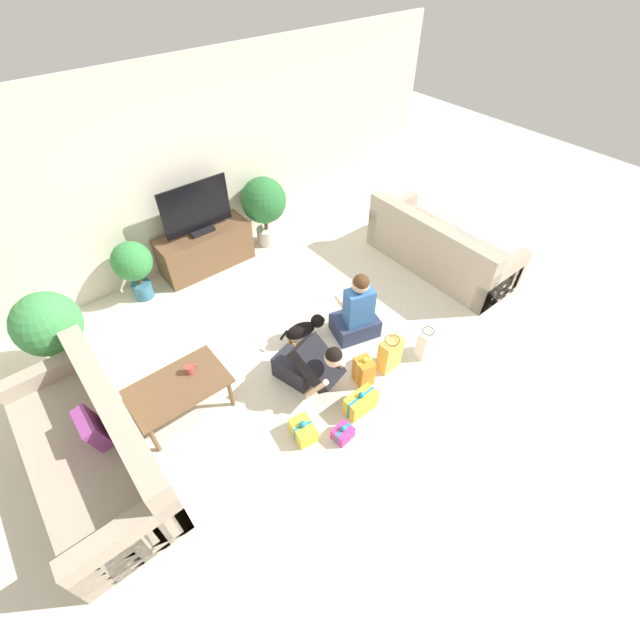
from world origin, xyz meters
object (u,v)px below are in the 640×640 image
Objects in this scene: potted_plant_corner_left at (49,327)px; gift_bag_b at (390,354)px; gift_box_d at (343,433)px; gift_box_a at (361,402)px; potted_plant_back_right at (264,203)px; dog at (305,329)px; person_sitting at (357,313)px; potted_plant_back_left at (133,264)px; tv at (197,211)px; person_kneeling at (310,365)px; mug at (189,369)px; sofa_left at (95,450)px; gift_box_b at (303,430)px; sofa_right at (439,249)px; tv_console at (206,249)px; gift_bag_a at (425,343)px; coffee_table at (179,388)px; gift_box_c at (364,371)px.

potted_plant_corner_left is 2.34× the size of gift_bag_b.
gift_box_a is at bearing 20.02° from gift_box_d.
potted_plant_back_right is 2.21m from dog.
potted_plant_corner_left reaches higher than person_sitting.
potted_plant_back_left reaches higher than gift_box_d.
tv is at bearing 2.88° from potted_plant_back_left.
person_kneeling is at bearing 156.25° from dog.
tv is 2.17m from dog.
potted_plant_back_left is 4.04× the size of gift_box_d.
person_sitting reaches higher than mug.
sofa_left is 5.96× the size of gift_box_a.
gift_box_b is 1.29m from gift_bag_b.
gift_box_a is at bearing -89.45° from tv.
person_kneeling is at bearing 100.95° from sofa_right.
tv_console is at bearing 2.88° from potted_plant_back_left.
gift_box_a is 1.09m from gift_bag_a.
potted_plant_back_right reaches higher than dog.
coffee_table reaches higher than gift_box_d.
gift_box_c is (-2.24, -0.85, -0.12)m from sofa_right.
gift_box_a is (0.03, -3.17, -0.18)m from tv_console.
mug is at bearing 123.68° from gift_box_d.
sofa_left is 2.44m from dog.
potted_plant_back_left is 3.71m from gift_bag_a.
gift_bag_a is at bearing 4.72° from gift_box_a.
potted_plant_back_right is (2.38, 2.00, 0.28)m from coffee_table.
potted_plant_back_left is at bearing 83.55° from mug.
potted_plant_back_right is 2.99m from gift_box_c.
gift_box_b is (-1.35, -0.70, -0.25)m from person_sitting.
gift_bag_b is (-0.06, -0.62, -0.13)m from person_sitting.
gift_bag_a is (1.30, -0.48, -0.15)m from person_kneeling.
tv_console is at bearing 95.98° from gift_box_c.
gift_bag_a reaches higher than dog.
potted_plant_corner_left reaches higher than gift_box_a.
sofa_right is 1.62× the size of tv_console.
person_sitting is (2.98, -0.23, 0.06)m from sofa_left.
gift_box_c is at bearing -103.46° from potted_plant_back_right.
gift_bag_a is at bearing 73.84° from sofa_left.
coffee_table is 1.13× the size of person_kneeling.
potted_plant_back_left is (-0.99, -0.05, 0.25)m from tv_console.
sofa_right is at bearing 23.57° from gift_box_a.
coffee_table is 2.52m from tv.
gift_box_a is at bearing -43.88° from mug.
gift_box_b is (1.64, -0.94, -0.20)m from sofa_left.
coffee_table is at bearing -124.06° from tv.
mug is (-0.59, 1.06, 0.39)m from gift_box_b.
person_sitting is at bearing 84.23° from gift_bag_b.
sofa_left reaches higher than tv_console.
potted_plant_corner_left is at bearing 141.06° from gift_bag_b.
person_kneeling is (1.20, -0.55, -0.05)m from coffee_table.
gift_bag_b is at bearing -23.91° from coffee_table.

